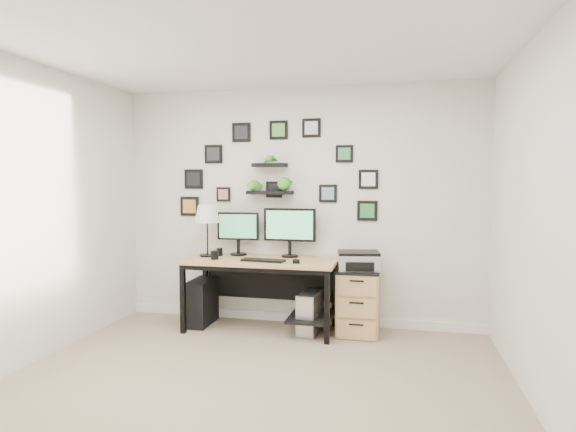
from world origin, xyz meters
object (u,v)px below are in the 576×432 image
(monitor_left, at_px, (238,230))
(table_lamp, at_px, (207,215))
(pc_tower_grey, at_px, (310,313))
(pc_tower_black, at_px, (202,302))
(mug, at_px, (215,255))
(printer, at_px, (358,261))
(desk, at_px, (265,271))
(file_cabinet, at_px, (358,301))
(monitor_right, at_px, (290,228))

(monitor_left, xyz_separation_m, table_lamp, (-0.31, -0.14, 0.17))
(monitor_left, height_order, pc_tower_grey, monitor_left)
(pc_tower_black, bearing_deg, mug, -36.62)
(printer, bearing_deg, pc_tower_grey, -172.88)
(desk, xyz_separation_m, file_cabinet, (0.98, 0.06, -0.29))
(table_lamp, distance_m, pc_tower_black, 0.96)
(monitor_right, height_order, pc_tower_grey, monitor_right)
(pc_tower_grey, distance_m, file_cabinet, 0.51)
(file_cabinet, relative_size, printer, 1.46)
(mug, relative_size, file_cabinet, 0.14)
(desk, xyz_separation_m, monitor_left, (-0.36, 0.20, 0.40))
(monitor_right, bearing_deg, desk, -139.14)
(table_lamp, relative_size, pc_tower_grey, 1.27)
(pc_tower_black, distance_m, pc_tower_grey, 1.22)
(mug, height_order, pc_tower_grey, mug)
(monitor_right, bearing_deg, printer, -12.19)
(monitor_right, relative_size, printer, 1.25)
(pc_tower_black, bearing_deg, file_cabinet, -0.20)
(file_cabinet, bearing_deg, mug, -172.68)
(monitor_left, height_order, printer, monitor_left)
(monitor_left, bearing_deg, pc_tower_black, -154.23)
(desk, relative_size, pc_tower_black, 3.25)
(table_lamp, height_order, mug, table_lamp)
(desk, bearing_deg, printer, 1.90)
(monitor_left, distance_m, mug, 0.43)
(table_lamp, xyz_separation_m, pc_tower_grey, (1.16, -0.09, -0.99))
(monitor_left, xyz_separation_m, mug, (-0.15, -0.33, -0.23))
(monitor_left, xyz_separation_m, pc_tower_grey, (0.85, -0.22, -0.82))
(monitor_right, bearing_deg, table_lamp, -171.17)
(pc_tower_black, bearing_deg, table_lamp, 30.68)
(pc_tower_black, relative_size, pc_tower_grey, 1.11)
(pc_tower_black, distance_m, file_cabinet, 1.72)
(monitor_right, relative_size, pc_tower_grey, 1.29)
(desk, xyz_separation_m, monitor_right, (0.23, 0.20, 0.44))
(mug, bearing_deg, monitor_left, 65.52)
(pc_tower_grey, bearing_deg, mug, -174.01)
(desk, distance_m, mug, 0.56)
(monitor_right, xyz_separation_m, printer, (0.75, -0.16, -0.30))
(monitor_right, xyz_separation_m, pc_tower_grey, (0.27, -0.22, -0.85))
(table_lamp, bearing_deg, monitor_left, 24.41)
(mug, distance_m, file_cabinet, 1.58)
(desk, height_order, monitor_right, monitor_right)
(file_cabinet, bearing_deg, pc_tower_grey, -170.00)
(monitor_right, height_order, file_cabinet, monitor_right)
(monitor_left, bearing_deg, monitor_right, -0.05)
(monitor_left, distance_m, printer, 1.38)
(printer, bearing_deg, pc_tower_black, -179.54)
(monitor_left, distance_m, pc_tower_black, 0.88)
(monitor_right, height_order, table_lamp, table_lamp)
(monitor_right, height_order, mug, monitor_right)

